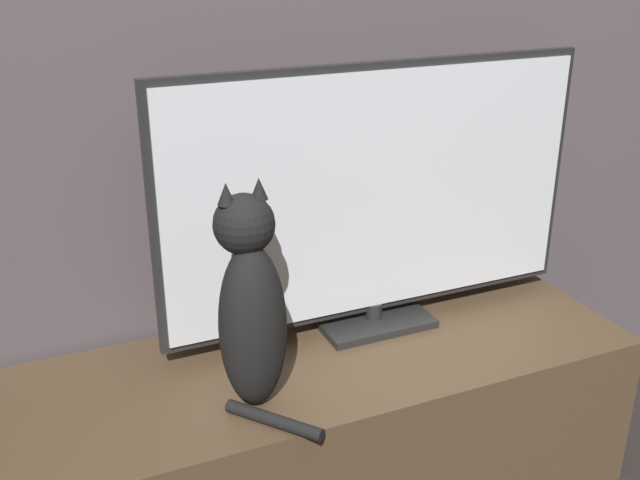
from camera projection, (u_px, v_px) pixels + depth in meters
The scene contains 3 objects.
tv_stand at pixel (322, 430), 1.90m from camera, with size 1.55×0.52×0.43m.
tv at pixel (377, 199), 1.84m from camera, with size 1.12×0.18×0.68m.
cat at pixel (251, 307), 1.56m from camera, with size 0.17×0.29×0.50m.
Camera 1 is at (-0.64, -0.51, 1.38)m, focal length 42.00 mm.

